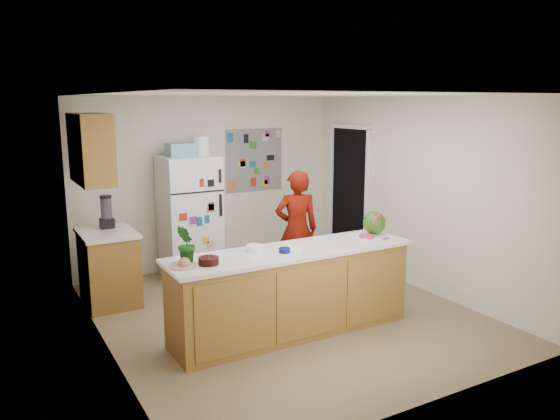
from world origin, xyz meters
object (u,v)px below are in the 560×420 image
person (297,230)px  watermelon (374,223)px  cherry_bowl (209,261)px  refrigerator (190,217)px

person → watermelon: person is taller
person → watermelon: size_ratio=5.93×
watermelon → cherry_bowl: bearing=-176.2°
refrigerator → cherry_bowl: bearing=-106.1°
refrigerator → cherry_bowl: refrigerator is taller
person → cherry_bowl: (-1.76, -1.31, 0.17)m
refrigerator → person: 1.55m
refrigerator → watermelon: size_ratio=6.44×
refrigerator → cherry_bowl: 2.55m
refrigerator → cherry_bowl: (-0.71, -2.44, 0.11)m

